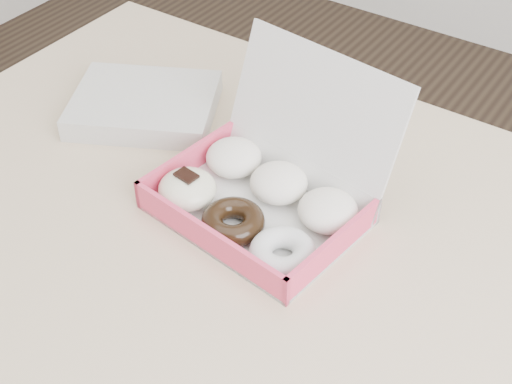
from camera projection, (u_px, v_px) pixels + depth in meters
The scene contains 3 objects.
table at pixel (262, 267), 1.01m from camera, with size 1.20×0.80×0.75m.
donut_box at pixel (263, 191), 0.97m from camera, with size 0.30×0.28×0.19m.
newspapers at pixel (145, 105), 1.15m from camera, with size 0.22×0.18×0.04m, color silver.
Camera 1 is at (0.38, -0.58, 1.42)m, focal length 50.00 mm.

